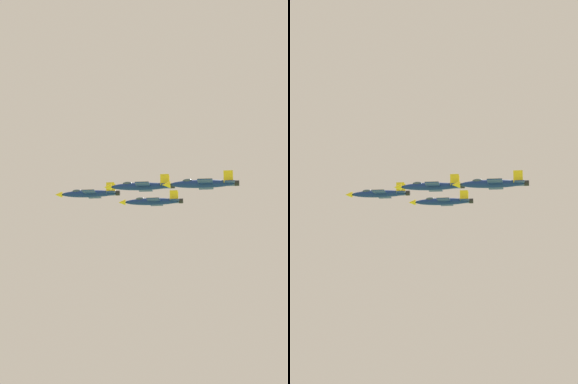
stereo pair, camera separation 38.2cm
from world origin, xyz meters
TOP-DOWN VIEW (x-y plane):
  - jet_lead at (6.93, -19.40)m, footprint 15.34×10.31m
  - jet_left_wingman at (25.71, -23.54)m, footprint 15.23×10.32m
  - jet_right_wingman at (14.03, -1.53)m, footprint 15.97×10.74m
  - jet_left_outer at (44.48, -27.67)m, footprint 15.15×10.21m

SIDE VIEW (x-z plane):
  - jet_left_outer at x=44.48m, z-range 110.59..114.05m
  - jet_left_wingman at x=25.71m, z-range 113.12..116.61m
  - jet_lead at x=6.93m, z-range 114.33..117.81m
  - jet_right_wingman at x=14.03m, z-range 114.39..118.03m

